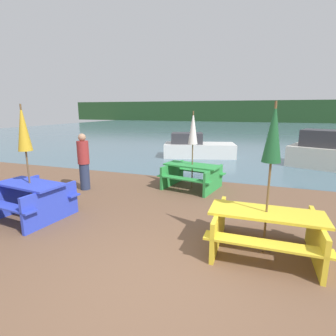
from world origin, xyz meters
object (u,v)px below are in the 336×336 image
at_px(umbrella_gold, 23,129).
at_px(person, 84,162).
at_px(picnic_table_green, 192,174).
at_px(umbrella_white, 193,129).
at_px(boat, 197,148).
at_px(umbrella_darkgreen, 273,134).
at_px(picnic_table_blue, 31,197).
at_px(picnic_table_yellow, 265,227).

height_order(umbrella_gold, person, umbrella_gold).
relative_size(picnic_table_green, umbrella_gold, 0.77).
distance_m(umbrella_white, boat, 5.66).
relative_size(umbrella_white, boat, 0.61).
bearing_deg(umbrella_darkgreen, picnic_table_green, 122.94).
bearing_deg(umbrella_white, boat, 101.75).
distance_m(picnic_table_green, person, 3.26).
bearing_deg(boat, umbrella_white, -93.12).
bearing_deg(picnic_table_blue, umbrella_gold, -26.57).
bearing_deg(person, picnic_table_green, 21.74).
distance_m(umbrella_darkgreen, boat, 9.27).
distance_m(picnic_table_yellow, umbrella_white, 4.04).
bearing_deg(umbrella_gold, boat, 79.25).
bearing_deg(person, picnic_table_blue, -84.06).
xyz_separation_m(picnic_table_green, umbrella_gold, (-2.78, -3.37, 1.52)).
xyz_separation_m(umbrella_darkgreen, boat, (-3.18, 8.57, -1.53)).
xyz_separation_m(umbrella_gold, umbrella_white, (2.78, 3.37, -0.15)).
distance_m(umbrella_darkgreen, person, 5.57).
height_order(picnic_table_blue, umbrella_white, umbrella_white).
bearing_deg(umbrella_darkgreen, picnic_table_blue, -177.86).
bearing_deg(umbrella_gold, picnic_table_blue, 153.43).
xyz_separation_m(picnic_table_blue, picnic_table_yellow, (4.85, 0.18, -0.03)).
relative_size(picnic_table_yellow, umbrella_white, 0.79).
relative_size(picnic_table_green, boat, 0.50).
bearing_deg(umbrella_white, umbrella_gold, -129.53).
xyz_separation_m(picnic_table_blue, umbrella_gold, (0.00, -0.00, 1.49)).
relative_size(picnic_table_blue, boat, 0.44).
distance_m(umbrella_gold, umbrella_darkgreen, 4.85).
bearing_deg(umbrella_white, picnic_table_blue, -129.53).
bearing_deg(picnic_table_blue, person, 95.94).
xyz_separation_m(umbrella_darkgreen, person, (-5.07, 1.99, -1.15)).
height_order(picnic_table_blue, umbrella_darkgreen, umbrella_darkgreen).
xyz_separation_m(umbrella_white, boat, (-1.12, 5.38, -1.36)).
xyz_separation_m(picnic_table_green, person, (-3.01, -1.20, 0.40)).
bearing_deg(boat, person, -120.87).
distance_m(umbrella_gold, umbrella_white, 4.37).
xyz_separation_m(picnic_table_green, umbrella_white, (0.00, 0.00, 1.37)).
xyz_separation_m(picnic_table_blue, umbrella_white, (2.78, 3.37, 1.34)).
distance_m(picnic_table_yellow, boat, 9.14).
height_order(picnic_table_green, umbrella_darkgreen, umbrella_darkgreen).
distance_m(picnic_table_blue, umbrella_white, 4.57).
relative_size(picnic_table_blue, person, 0.99).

